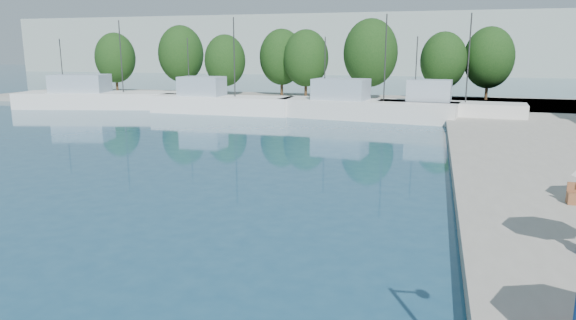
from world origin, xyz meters
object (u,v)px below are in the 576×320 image
(trawler_03, at_px, (361,108))
(trawler_04, at_px, (446,109))
(trawler_01, at_px, (102,98))
(trawler_02, at_px, (219,103))

(trawler_03, xyz_separation_m, trawler_04, (7.88, 0.74, 0.00))
(trawler_03, distance_m, trawler_04, 7.92)
(trawler_01, distance_m, trawler_04, 38.02)
(trawler_01, height_order, trawler_03, same)
(trawler_03, bearing_deg, trawler_04, 13.27)
(trawler_03, bearing_deg, trawler_01, -174.96)
(trawler_02, distance_m, trawler_03, 15.16)
(trawler_03, relative_size, trawler_04, 1.30)
(trawler_01, xyz_separation_m, trawler_03, (30.13, -1.50, 0.00))
(trawler_02, bearing_deg, trawler_04, 0.67)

